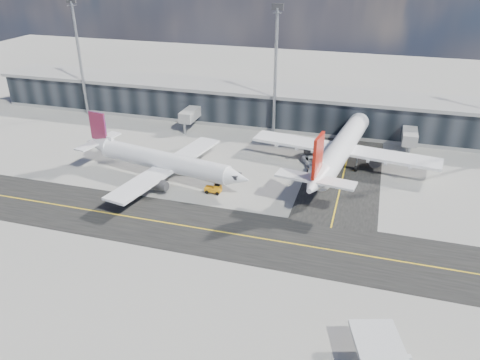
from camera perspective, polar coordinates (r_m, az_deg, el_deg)
The scene contains 8 objects.
ground at distance 69.90m, azimuth -4.89°, elevation -7.77°, with size 300.00×300.00×0.00m, color gray.
taxiway_lanes at distance 77.40m, azimuth 0.69°, elevation -3.98°, with size 180.00×63.00×0.03m.
terminal_concourse at distance 116.07m, azimuth 4.95°, elevation 8.73°, with size 152.00×19.80×8.80m.
floodlight_masts at distance 106.51m, azimuth 4.36°, elevation 13.56°, with size 102.50×0.70×28.90m.
airliner_af at distance 88.57m, azimuth -9.55°, elevation 2.32°, with size 36.19×31.03×10.75m.
airliner_redtail at distance 93.54m, azimuth 12.29°, elevation 3.89°, with size 37.47×43.80×12.97m.
baggage_tug at distance 83.04m, azimuth -3.11°, elevation -1.05°, with size 2.96×1.55×1.84m.
service_van at distance 94.93m, azimuth 8.74°, elevation 2.28°, with size 2.78×6.02×1.67m, color white.
Camera 1 is at (22.19, -53.47, 39.17)m, focal length 35.00 mm.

